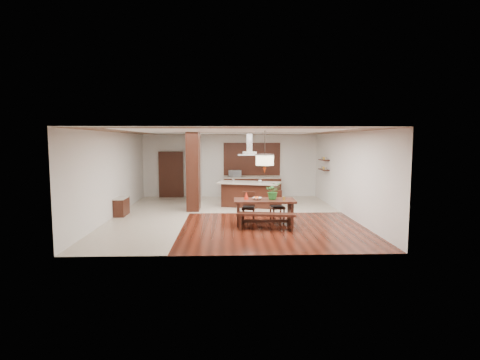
{
  "coord_description": "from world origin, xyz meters",
  "views": [
    {
      "loc": [
        -0.14,
        -12.74,
        2.58
      ],
      "look_at": [
        0.3,
        0.0,
        1.25
      ],
      "focal_mm": 28.0,
      "sensor_mm": 36.0,
      "label": 1
    }
  ],
  "objects_px": {
    "dining_chair_left": "(248,207)",
    "microwave": "(235,174)",
    "kitchen_island": "(249,194)",
    "dining_chair_right": "(277,206)",
    "pendant_lantern": "(265,152)",
    "fruit_bowl": "(257,199)",
    "dining_table": "(264,206)",
    "dining_bench": "(266,221)",
    "hallway_console": "(122,207)",
    "foliage_plant": "(273,191)",
    "range_hood": "(249,144)",
    "island_cup": "(260,181)"
  },
  "relations": [
    {
      "from": "dining_bench",
      "to": "dining_chair_right",
      "type": "relative_size",
      "value": 1.79
    },
    {
      "from": "kitchen_island",
      "to": "range_hood",
      "type": "xyz_separation_m",
      "value": [
        0.0,
        0.0,
        1.96
      ]
    },
    {
      "from": "foliage_plant",
      "to": "kitchen_island",
      "type": "xyz_separation_m",
      "value": [
        -0.56,
        3.1,
        -0.54
      ]
    },
    {
      "from": "dining_chair_left",
      "to": "dining_chair_right",
      "type": "bearing_deg",
      "value": 6.95
    },
    {
      "from": "hallway_console",
      "to": "dining_table",
      "type": "distance_m",
      "value": 5.07
    },
    {
      "from": "hallway_console",
      "to": "dining_table",
      "type": "relative_size",
      "value": 0.47
    },
    {
      "from": "foliage_plant",
      "to": "fruit_bowl",
      "type": "height_order",
      "value": "foliage_plant"
    },
    {
      "from": "island_cup",
      "to": "microwave",
      "type": "relative_size",
      "value": 0.21
    },
    {
      "from": "fruit_bowl",
      "to": "range_hood",
      "type": "bearing_deg",
      "value": 90.98
    },
    {
      "from": "dining_chair_left",
      "to": "island_cup",
      "type": "height_order",
      "value": "island_cup"
    },
    {
      "from": "fruit_bowl",
      "to": "island_cup",
      "type": "bearing_deg",
      "value": 83.32
    },
    {
      "from": "dining_table",
      "to": "pendant_lantern",
      "type": "height_order",
      "value": "pendant_lantern"
    },
    {
      "from": "microwave",
      "to": "pendant_lantern",
      "type": "bearing_deg",
      "value": -85.97
    },
    {
      "from": "dining_chair_right",
      "to": "foliage_plant",
      "type": "height_order",
      "value": "foliage_plant"
    },
    {
      "from": "dining_bench",
      "to": "foliage_plant",
      "type": "relative_size",
      "value": 3.28
    },
    {
      "from": "dining_table",
      "to": "kitchen_island",
      "type": "relative_size",
      "value": 0.73
    },
    {
      "from": "hallway_console",
      "to": "dining_chair_left",
      "type": "relative_size",
      "value": 0.95
    },
    {
      "from": "dining_table",
      "to": "island_cup",
      "type": "bearing_deg",
      "value": 87.58
    },
    {
      "from": "range_hood",
      "to": "hallway_console",
      "type": "bearing_deg",
      "value": -160.72
    },
    {
      "from": "island_cup",
      "to": "fruit_bowl",
      "type": "bearing_deg",
      "value": -96.68
    },
    {
      "from": "foliage_plant",
      "to": "microwave",
      "type": "height_order",
      "value": "foliage_plant"
    },
    {
      "from": "pendant_lantern",
      "to": "fruit_bowl",
      "type": "bearing_deg",
      "value": -178.32
    },
    {
      "from": "kitchen_island",
      "to": "dining_chair_right",
      "type": "bearing_deg",
      "value": -57.31
    },
    {
      "from": "dining_bench",
      "to": "kitchen_island",
      "type": "height_order",
      "value": "kitchen_island"
    },
    {
      "from": "dining_bench",
      "to": "microwave",
      "type": "distance_m",
      "value": 6.36
    },
    {
      "from": "dining_chair_left",
      "to": "microwave",
      "type": "bearing_deg",
      "value": 101.79
    },
    {
      "from": "dining_chair_left",
      "to": "hallway_console",
      "type": "bearing_deg",
      "value": 175.31
    },
    {
      "from": "hallway_console",
      "to": "fruit_bowl",
      "type": "xyz_separation_m",
      "value": [
        4.59,
        -1.56,
        0.5
      ]
    },
    {
      "from": "fruit_bowl",
      "to": "kitchen_island",
      "type": "height_order",
      "value": "kitchen_island"
    },
    {
      "from": "dining_chair_right",
      "to": "dining_table",
      "type": "bearing_deg",
      "value": -140.39
    },
    {
      "from": "dining_bench",
      "to": "range_hood",
      "type": "distance_m",
      "value": 4.43
    },
    {
      "from": "foliage_plant",
      "to": "dining_bench",
      "type": "bearing_deg",
      "value": -111.78
    },
    {
      "from": "fruit_bowl",
      "to": "foliage_plant",
      "type": "bearing_deg",
      "value": 4.77
    },
    {
      "from": "dining_chair_right",
      "to": "island_cup",
      "type": "height_order",
      "value": "island_cup"
    },
    {
      "from": "dining_chair_left",
      "to": "microwave",
      "type": "xyz_separation_m",
      "value": [
        -0.34,
        4.99,
        0.64
      ]
    },
    {
      "from": "dining_chair_right",
      "to": "kitchen_island",
      "type": "distance_m",
      "value": 2.68
    },
    {
      "from": "hallway_console",
      "to": "dining_table",
      "type": "bearing_deg",
      "value": -17.89
    },
    {
      "from": "hallway_console",
      "to": "range_hood",
      "type": "distance_m",
      "value": 5.26
    },
    {
      "from": "dining_chair_right",
      "to": "dining_chair_left",
      "type": "bearing_deg",
      "value": 168.9
    },
    {
      "from": "pendant_lantern",
      "to": "hallway_console",
      "type": "bearing_deg",
      "value": 162.11
    },
    {
      "from": "dining_chair_left",
      "to": "dining_chair_right",
      "type": "distance_m",
      "value": 0.94
    },
    {
      "from": "kitchen_island",
      "to": "range_hood",
      "type": "bearing_deg",
      "value": 106.23
    },
    {
      "from": "pendant_lantern",
      "to": "kitchen_island",
      "type": "bearing_deg",
      "value": 95.13
    },
    {
      "from": "dining_chair_left",
      "to": "island_cup",
      "type": "relative_size",
      "value": 7.8
    },
    {
      "from": "foliage_plant",
      "to": "dining_table",
      "type": "bearing_deg",
      "value": -172.66
    },
    {
      "from": "kitchen_island",
      "to": "island_cup",
      "type": "distance_m",
      "value": 0.68
    },
    {
      "from": "hallway_console",
      "to": "dining_bench",
      "type": "height_order",
      "value": "hallway_console"
    },
    {
      "from": "dining_chair_left",
      "to": "foliage_plant",
      "type": "height_order",
      "value": "foliage_plant"
    },
    {
      "from": "dining_table",
      "to": "range_hood",
      "type": "relative_size",
      "value": 2.1
    },
    {
      "from": "dining_table",
      "to": "dining_chair_left",
      "type": "distance_m",
      "value": 0.75
    }
  ]
}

